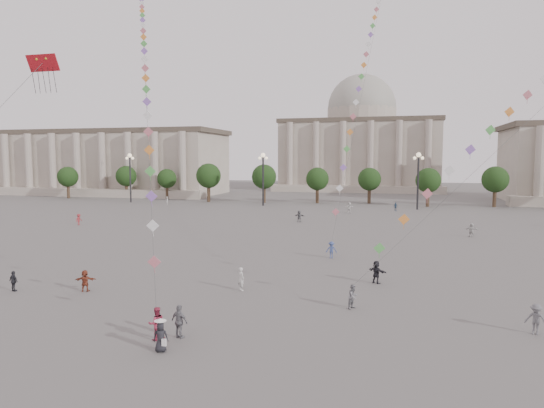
# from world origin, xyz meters

# --- Properties ---
(ground) EXTENTS (360.00, 360.00, 0.00)m
(ground) POSITION_xyz_m (0.00, 0.00, 0.00)
(ground) COLOR #5C5956
(ground) RESTS_ON ground
(hall_west) EXTENTS (84.00, 26.22, 17.20)m
(hall_west) POSITION_xyz_m (-75.00, 93.89, 8.43)
(hall_west) COLOR #9E9284
(hall_west) RESTS_ON ground
(hall_central) EXTENTS (48.30, 34.30, 35.50)m
(hall_central) POSITION_xyz_m (0.00, 129.22, 14.23)
(hall_central) COLOR #9E9284
(hall_central) RESTS_ON ground
(tree_row) EXTENTS (137.12, 5.12, 8.00)m
(tree_row) POSITION_xyz_m (0.00, 78.00, 5.39)
(tree_row) COLOR #37271B
(tree_row) RESTS_ON ground
(lamp_post_far_west) EXTENTS (2.00, 0.90, 10.65)m
(lamp_post_far_west) POSITION_xyz_m (-45.00, 70.00, 7.35)
(lamp_post_far_west) COLOR #262628
(lamp_post_far_west) RESTS_ON ground
(lamp_post_mid_west) EXTENTS (2.00, 0.90, 10.65)m
(lamp_post_mid_west) POSITION_xyz_m (-15.00, 70.00, 7.35)
(lamp_post_mid_west) COLOR #262628
(lamp_post_mid_west) RESTS_ON ground
(lamp_post_mid_east) EXTENTS (2.00, 0.90, 10.65)m
(lamp_post_mid_east) POSITION_xyz_m (15.00, 70.00, 7.35)
(lamp_post_mid_east) COLOR #262628
(lamp_post_mid_east) RESTS_ON ground
(person_crowd_0) EXTENTS (0.98, 0.75, 1.56)m
(person_crowd_0) POSITION_xyz_m (11.06, 66.28, 0.78)
(person_crowd_0) COLOR navy
(person_crowd_0) RESTS_ON ground
(person_crowd_2) EXTENTS (0.77, 1.13, 1.61)m
(person_crowd_2) POSITION_xyz_m (-32.81, 35.45, 0.80)
(person_crowd_2) COLOR maroon
(person_crowd_2) RESTS_ON ground
(person_crowd_3) EXTENTS (1.60, 1.38, 1.74)m
(person_crowd_3) POSITION_xyz_m (9.87, 12.83, 0.87)
(person_crowd_3) COLOR #232328
(person_crowd_3) RESTS_ON ground
(person_crowd_4) EXTENTS (1.81, 1.47, 1.93)m
(person_crowd_4) POSITION_xyz_m (3.19, 60.98, 0.97)
(person_crowd_4) COLOR silver
(person_crowd_4) RESTS_ON ground
(person_crowd_6) EXTENTS (1.25, 1.00, 1.69)m
(person_crowd_6) POSITION_xyz_m (18.67, 3.93, 0.85)
(person_crowd_6) COLOR #5B5B5F
(person_crowd_6) RESTS_ON ground
(person_crowd_7) EXTENTS (1.67, 0.84, 1.72)m
(person_crowd_7) POSITION_xyz_m (20.13, 38.21, 0.86)
(person_crowd_7) COLOR beige
(person_crowd_7) RESTS_ON ground
(person_crowd_10) EXTENTS (0.54, 0.68, 1.65)m
(person_crowd_10) POSITION_xyz_m (-35.10, 67.61, 0.83)
(person_crowd_10) COLOR silver
(person_crowd_10) RESTS_ON ground
(person_crowd_12) EXTENTS (1.67, 0.87, 1.72)m
(person_crowd_12) POSITION_xyz_m (-2.91, 46.84, 0.86)
(person_crowd_12) COLOR #5D5E62
(person_crowd_12) RESTS_ON ground
(person_crowd_13) EXTENTS (0.72, 0.72, 1.69)m
(person_crowd_13) POSITION_xyz_m (0.52, 8.35, 0.84)
(person_crowd_13) COLOR beige
(person_crowd_13) RESTS_ON ground
(tourist_1) EXTENTS (0.93, 0.57, 1.48)m
(tourist_1) POSITION_xyz_m (-15.17, 4.01, 0.74)
(tourist_1) COLOR #222228
(tourist_1) RESTS_ON ground
(tourist_2) EXTENTS (1.51, 0.89, 1.56)m
(tourist_2) POSITION_xyz_m (-10.22, 5.29, 0.78)
(tourist_2) COLOR brown
(tourist_2) RESTS_ON ground
(tourist_3) EXTENTS (1.14, 0.74, 1.80)m
(tourist_3) POSITION_xyz_m (0.28, -1.37, 0.90)
(tourist_3) COLOR slate
(tourist_3) RESTS_ON ground
(kite_flyer_0) EXTENTS (1.08, 1.05, 1.76)m
(kite_flyer_0) POSITION_xyz_m (-0.77, -1.91, 0.88)
(kite_flyer_0) COLOR #9E2B44
(kite_flyer_0) RESTS_ON ground
(kite_flyer_1) EXTENTS (1.11, 0.72, 1.61)m
(kite_flyer_1) POSITION_xyz_m (5.32, 21.33, 0.81)
(kite_flyer_1) COLOR #37477D
(kite_flyer_1) RESTS_ON ground
(kite_flyer_2) EXTENTS (0.89, 0.95, 1.55)m
(kite_flyer_2) POSITION_xyz_m (8.72, 6.04, 0.78)
(kite_flyer_2) COLOR slate
(kite_flyer_2) RESTS_ON ground
(hat_person) EXTENTS (0.84, 0.67, 1.69)m
(hat_person) POSITION_xyz_m (0.18, -3.29, 0.81)
(hat_person) COLOR black
(hat_person) RESTS_ON ground
(dragon_kite) EXTENTS (3.81, 5.91, 18.77)m
(dragon_kite) POSITION_xyz_m (-11.05, 2.76, 14.79)
(dragon_kite) COLOR #AA121B
(dragon_kite) RESTS_ON ground
(kite_train_west) EXTENTS (29.34, 50.70, 70.17)m
(kite_train_west) POSITION_xyz_m (-16.12, 25.18, 21.47)
(kite_train_west) COLOR #3F3F3F
(kite_train_west) RESTS_ON ground
(kite_train_mid) EXTENTS (4.48, 41.58, 60.85)m
(kite_train_mid) POSITION_xyz_m (7.33, 43.65, 25.30)
(kite_train_mid) COLOR #3F3F3F
(kite_train_mid) RESTS_ON ground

